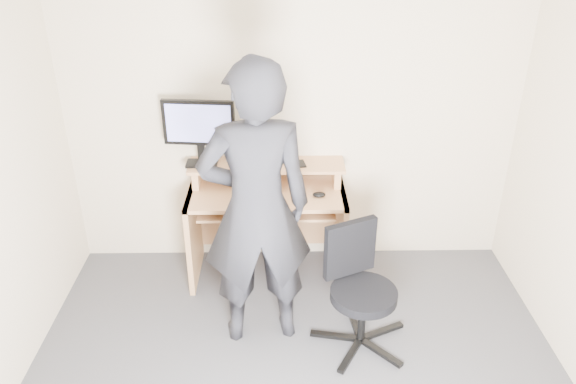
{
  "coord_description": "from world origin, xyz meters",
  "views": [
    {
      "loc": [
        -0.1,
        -2.33,
        2.72
      ],
      "look_at": [
        -0.04,
        1.05,
        0.95
      ],
      "focal_mm": 35.0,
      "sensor_mm": 36.0,
      "label": 1
    }
  ],
  "objects_px": {
    "office_chair": "(359,284)",
    "person": "(256,209)",
    "monitor": "(199,127)",
    "desk": "(267,209)"
  },
  "relations": [
    {
      "from": "office_chair",
      "to": "person",
      "type": "xyz_separation_m",
      "value": [
        -0.67,
        0.08,
        0.52
      ]
    },
    {
      "from": "monitor",
      "to": "desk",
      "type": "bearing_deg",
      "value": -1.6
    },
    {
      "from": "office_chair",
      "to": "person",
      "type": "height_order",
      "value": "person"
    },
    {
      "from": "monitor",
      "to": "person",
      "type": "distance_m",
      "value": 0.98
    },
    {
      "from": "desk",
      "to": "monitor",
      "type": "bearing_deg",
      "value": 172.48
    },
    {
      "from": "monitor",
      "to": "office_chair",
      "type": "relative_size",
      "value": 0.64
    },
    {
      "from": "desk",
      "to": "person",
      "type": "relative_size",
      "value": 0.61
    },
    {
      "from": "monitor",
      "to": "person",
      "type": "relative_size",
      "value": 0.28
    },
    {
      "from": "desk",
      "to": "office_chair",
      "type": "bearing_deg",
      "value": -54.38
    },
    {
      "from": "desk",
      "to": "monitor",
      "type": "height_order",
      "value": "monitor"
    }
  ]
}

